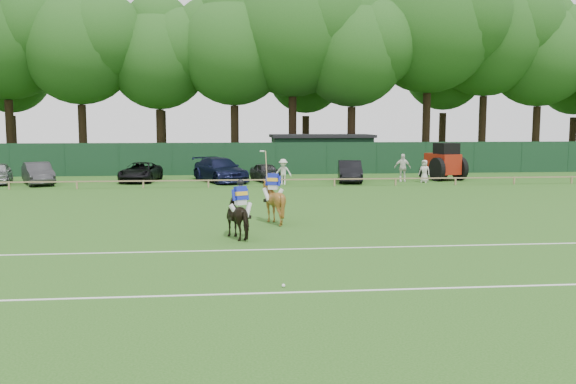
{
  "coord_description": "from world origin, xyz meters",
  "views": [
    {
      "loc": [
        -1.84,
        -20.22,
        4.1
      ],
      "look_at": [
        0.5,
        3.0,
        1.4
      ],
      "focal_mm": 38.0,
      "sensor_mm": 36.0,
      "label": 1
    }
  ],
  "objects": [
    {
      "name": "ground",
      "position": [
        0.0,
        0.0,
        0.0
      ],
      "size": [
        160.0,
        160.0,
        0.0
      ],
      "primitive_type": "plane",
      "color": "#1E4C14",
      "rests_on": "ground"
    },
    {
      "name": "horse_dark",
      "position": [
        -1.37,
        1.06,
        0.75
      ],
      "size": [
        1.51,
        1.96,
        1.51
      ],
      "primitive_type": "imported",
      "rotation": [
        0.0,
        0.0,
        3.59
      ],
      "color": "black",
      "rests_on": "ground"
    },
    {
      "name": "horse_chestnut",
      "position": [
        0.01,
        4.19,
        0.87
      ],
      "size": [
        1.89,
        1.99,
        1.73
      ],
      "primitive_type": "imported",
      "rotation": [
        0.0,
        0.0,
        2.75
      ],
      "color": "brown",
      "rests_on": "ground"
    },
    {
      "name": "sedan_grey",
      "position": [
        -14.18,
        21.03,
        0.73
      ],
      "size": [
        3.23,
        4.66,
        1.45
      ],
      "primitive_type": "imported",
      "rotation": [
        0.0,
        0.0,
        0.43
      ],
      "color": "#323235",
      "rests_on": "ground"
    },
    {
      "name": "suv_black",
      "position": [
        -7.75,
        22.26,
        0.66
      ],
      "size": [
        2.76,
        4.97,
        1.32
      ],
      "primitive_type": "imported",
      "rotation": [
        0.0,
        0.0,
        -0.12
      ],
      "color": "black",
      "rests_on": "ground"
    },
    {
      "name": "sedan_navy",
      "position": [
        -2.3,
        21.65,
        0.82
      ],
      "size": [
        4.39,
        6.07,
        1.63
      ],
      "primitive_type": "imported",
      "rotation": [
        0.0,
        0.0,
        0.42
      ],
      "color": "black",
      "rests_on": "ground"
    },
    {
      "name": "hatch_grey",
      "position": [
        0.86,
        21.46,
        0.63
      ],
      "size": [
        2.45,
        3.96,
        1.26
      ],
      "primitive_type": "imported",
      "rotation": [
        0.0,
        0.0,
        0.28
      ],
      "color": "#29292B",
      "rests_on": "ground"
    },
    {
      "name": "estate_black",
      "position": [
        6.54,
        20.71,
        0.73
      ],
      "size": [
        2.17,
        4.58,
        1.45
      ],
      "primitive_type": "imported",
      "rotation": [
        0.0,
        0.0,
        -0.15
      ],
      "color": "black",
      "rests_on": "ground"
    },
    {
      "name": "spectator_left",
      "position": [
        1.83,
        19.34,
        0.84
      ],
      "size": [
        1.19,
        0.84,
        1.68
      ],
      "primitive_type": "imported",
      "rotation": [
        0.0,
        0.0,
        -0.21
      ],
      "color": "silver",
      "rests_on": "ground"
    },
    {
      "name": "spectator_mid",
      "position": [
        10.17,
        20.48,
        0.96
      ],
      "size": [
        1.18,
        0.63,
        1.91
      ],
      "primitive_type": "imported",
      "rotation": [
        0.0,
        0.0,
        -0.15
      ],
      "color": "silver",
      "rests_on": "ground"
    },
    {
      "name": "spectator_right",
      "position": [
        11.45,
        19.65,
        0.77
      ],
      "size": [
        0.9,
        0.83,
        1.54
      ],
      "primitive_type": "imported",
      "rotation": [
        0.0,
        0.0,
        -0.61
      ],
      "color": "beige",
      "rests_on": "ground"
    },
    {
      "name": "rider_dark",
      "position": [
        -1.37,
        1.05,
        1.45
      ],
      "size": [
        0.9,
        0.59,
        1.41
      ],
      "rotation": [
        0.0,
        0.0,
        3.59
      ],
      "color": "silver",
      "rests_on": "ground"
    },
    {
      "name": "rider_chestnut",
      "position": [
        0.0,
        4.18,
        1.64
      ],
      "size": [
        0.91,
        0.76,
        2.05
      ],
      "rotation": [
        0.0,
        0.0,
        2.75
      ],
      "color": "silver",
      "rests_on": "ground"
    },
    {
      "name": "polo_ball",
      "position": [
        -0.47,
        -5.51,
        0.04
      ],
      "size": [
        0.09,
        0.09,
        0.09
      ],
      "primitive_type": "sphere",
      "color": "silver",
      "rests_on": "ground"
    },
    {
      "name": "pitch_lines",
      "position": [
        0.0,
        -3.5,
        0.01
      ],
      "size": [
        60.0,
        5.1,
        0.01
      ],
      "color": "silver",
      "rests_on": "ground"
    },
    {
      "name": "pitch_rail",
      "position": [
        0.0,
        18.0,
        0.45
      ],
      "size": [
        62.1,
        0.1,
        0.5
      ],
      "color": "#997F5B",
      "rests_on": "ground"
    },
    {
      "name": "perimeter_fence",
      "position": [
        0.0,
        27.0,
        1.25
      ],
      "size": [
        92.08,
        0.08,
        2.5
      ],
      "color": "#14351E",
      "rests_on": "ground"
    },
    {
      "name": "utility_shed",
      "position": [
        6.0,
        30.0,
        1.54
      ],
      "size": [
        8.4,
        4.4,
        3.04
      ],
      "color": "#14331E",
      "rests_on": "ground"
    },
    {
      "name": "tree_row",
      "position": [
        2.0,
        35.0,
        0.0
      ],
      "size": [
        96.0,
        12.0,
        21.0
      ],
      "primitive_type": null,
      "color": "#26561C",
      "rests_on": "ground"
    },
    {
      "name": "tractor",
      "position": [
        13.41,
        21.33,
        1.24
      ],
      "size": [
        2.74,
        3.5,
        2.61
      ],
      "rotation": [
        0.0,
        0.0,
        0.24
      ],
      "color": "maroon",
      "rests_on": "ground"
    }
  ]
}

